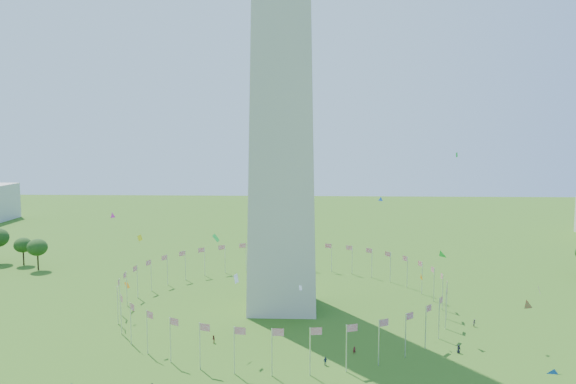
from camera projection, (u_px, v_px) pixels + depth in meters
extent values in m
cylinder|color=silver|center=(443.00, 292.00, 140.10)|extent=(0.24, 0.24, 9.00)
cylinder|color=silver|center=(434.00, 285.00, 147.02)|extent=(0.24, 0.24, 9.00)
cylinder|color=silver|center=(422.00, 278.00, 153.79)|extent=(0.24, 0.24, 9.00)
cylinder|color=silver|center=(407.00, 272.00, 160.18)|extent=(0.24, 0.24, 9.00)
cylinder|color=silver|center=(390.00, 267.00, 166.02)|extent=(0.24, 0.24, 9.00)
cylinder|color=silver|center=(372.00, 263.00, 171.12)|extent=(0.24, 0.24, 9.00)
cylinder|color=silver|center=(352.00, 260.00, 175.32)|extent=(0.24, 0.24, 9.00)
cylinder|color=silver|center=(332.00, 258.00, 178.50)|extent=(0.24, 0.24, 9.00)
cylinder|color=silver|center=(310.00, 256.00, 180.57)|extent=(0.24, 0.24, 9.00)
cylinder|color=silver|center=(289.00, 256.00, 181.45)|extent=(0.24, 0.24, 9.00)
cylinder|color=silver|center=(267.00, 256.00, 181.13)|extent=(0.24, 0.24, 9.00)
cylinder|color=silver|center=(246.00, 257.00, 179.61)|extent=(0.24, 0.24, 9.00)
cylinder|color=silver|center=(225.00, 259.00, 176.94)|extent=(0.24, 0.24, 9.00)
cylinder|color=silver|center=(205.00, 262.00, 173.20)|extent=(0.24, 0.24, 9.00)
cylinder|color=silver|center=(185.00, 265.00, 168.50)|extent=(0.24, 0.24, 9.00)
cylinder|color=silver|center=(167.00, 270.00, 162.98)|extent=(0.24, 0.24, 9.00)
cylinder|color=silver|center=(151.00, 275.00, 156.83)|extent=(0.24, 0.24, 9.00)
cylinder|color=silver|center=(137.00, 282.00, 150.21)|extent=(0.24, 0.24, 9.00)
cylinder|color=silver|center=(127.00, 289.00, 143.33)|extent=(0.24, 0.24, 9.00)
cylinder|color=silver|center=(120.00, 297.00, 136.41)|extent=(0.24, 0.24, 9.00)
cylinder|color=silver|center=(118.00, 305.00, 129.64)|extent=(0.24, 0.24, 9.00)
cylinder|color=silver|center=(121.00, 314.00, 123.25)|extent=(0.24, 0.24, 9.00)
cylinder|color=silver|center=(131.00, 323.00, 117.41)|extent=(0.24, 0.24, 9.00)
cylinder|color=silver|center=(147.00, 332.00, 112.31)|extent=(0.24, 0.24, 9.00)
cylinder|color=silver|center=(170.00, 340.00, 108.11)|extent=(0.24, 0.24, 9.00)
cylinder|color=silver|center=(200.00, 346.00, 104.93)|extent=(0.24, 0.24, 9.00)
cylinder|color=silver|center=(234.00, 350.00, 102.86)|extent=(0.24, 0.24, 9.00)
cylinder|color=silver|center=(272.00, 352.00, 101.98)|extent=(0.24, 0.24, 9.00)
cylinder|color=silver|center=(310.00, 352.00, 102.30)|extent=(0.24, 0.24, 9.00)
cylinder|color=silver|center=(346.00, 348.00, 103.82)|extent=(0.24, 0.24, 9.00)
cylinder|color=silver|center=(379.00, 343.00, 106.49)|extent=(0.24, 0.24, 9.00)
cylinder|color=silver|center=(406.00, 336.00, 110.24)|extent=(0.24, 0.24, 9.00)
cylinder|color=silver|center=(426.00, 327.00, 114.93)|extent=(0.24, 0.24, 9.00)
cylinder|color=silver|center=(439.00, 319.00, 120.45)|extent=(0.24, 0.24, 9.00)
cylinder|color=silver|center=(446.00, 309.00, 126.61)|extent=(0.24, 0.24, 9.00)
cylinder|color=silver|center=(447.00, 301.00, 133.22)|extent=(0.24, 0.24, 9.00)
imported|color=maroon|center=(213.00, 339.00, 118.37)|extent=(0.77, 0.90, 1.64)
imported|color=maroon|center=(354.00, 350.00, 112.54)|extent=(0.57, 0.38, 1.54)
imported|color=#1F2A48|center=(325.00, 361.00, 107.04)|extent=(1.16, 0.97, 1.68)
imported|color=black|center=(459.00, 349.00, 113.01)|extent=(0.88, 0.65, 1.68)
imported|color=#74685D|center=(474.00, 323.00, 128.38)|extent=(0.65, 0.84, 1.73)
plane|color=green|center=(442.00, 255.00, 121.48)|extent=(1.62, 2.63, 2.33)
plane|color=yellow|center=(140.00, 238.00, 118.66)|extent=(0.38, 1.49, 1.54)
plane|color=#CC2699|center=(113.00, 216.00, 138.95)|extent=(0.74, 1.85, 1.85)
plane|color=white|center=(301.00, 288.00, 118.65)|extent=(1.10, 0.61, 1.13)
plane|color=green|center=(216.00, 238.00, 117.12)|extent=(1.65, 1.57, 1.79)
plane|color=blue|center=(553.00, 372.00, 82.28)|extent=(1.97, 1.14, 1.60)
plane|color=green|center=(457.00, 155.00, 127.37)|extent=(0.83, 1.01, 1.31)
plane|color=#CC2699|center=(539.00, 290.00, 90.59)|extent=(0.39, 1.39, 1.35)
plane|color=orange|center=(421.00, 277.00, 119.37)|extent=(0.39, 1.56, 1.58)
plane|color=white|center=(236.00, 279.00, 111.20)|extent=(1.66, 1.26, 1.80)
plane|color=orange|center=(127.00, 285.00, 144.84)|extent=(1.55, 1.83, 1.60)
plane|color=blue|center=(381.00, 200.00, 130.35)|extent=(1.02, 0.62, 1.05)
plane|color=blue|center=(528.00, 305.00, 107.61)|extent=(2.00, 1.30, 1.69)
ellipsoid|color=#28521B|center=(23.00, 252.00, 187.24)|extent=(5.84, 5.84, 9.12)
ellipsoid|color=#28521B|center=(38.00, 255.00, 180.32)|extent=(6.39, 6.39, 9.99)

